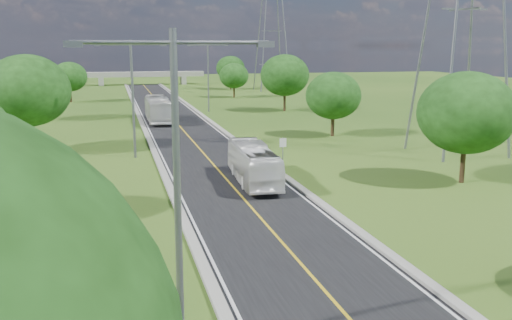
{
  "coord_description": "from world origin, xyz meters",
  "views": [
    {
      "loc": [
        -7.76,
        -4.47,
        9.51
      ],
      "look_at": [
        0.2,
        26.93,
        3.0
      ],
      "focal_mm": 40.0,
      "sensor_mm": 36.0,
      "label": 1
    }
  ],
  "objects": [
    {
      "name": "curb_left",
      "position": [
        -4.25,
        66.0,
        0.11
      ],
      "size": [
        0.5,
        150.0,
        0.22
      ],
      "primitive_type": "cube",
      "color": "gray",
      "rests_on": "ground"
    },
    {
      "name": "bus_outbound",
      "position": [
        1.65,
        33.4,
        1.4
      ],
      "size": [
        2.82,
        9.76,
        2.69
      ],
      "primitive_type": "imported",
      "rotation": [
        0.0,
        0.0,
        3.08
      ],
      "color": "silver",
      "rests_on": "road"
    },
    {
      "name": "streetlight_far_right",
      "position": [
        6.0,
        78.0,
        5.94
      ],
      "size": [
        5.9,
        0.25,
        10.0
      ],
      "color": "slate",
      "rests_on": "ground"
    },
    {
      "name": "tree_ld",
      "position": [
        -17.0,
        74.0,
        4.95
      ],
      "size": [
        6.72,
        6.72,
        7.82
      ],
      "color": "black",
      "rests_on": "ground"
    },
    {
      "name": "tree_re",
      "position": [
        14.5,
        100.0,
        4.02
      ],
      "size": [
        5.46,
        5.46,
        6.35
      ],
      "color": "black",
      "rests_on": "ground"
    },
    {
      "name": "tree_le",
      "position": [
        -14.5,
        98.0,
        4.33
      ],
      "size": [
        5.88,
        5.88,
        6.84
      ],
      "color": "black",
      "rests_on": "ground"
    },
    {
      "name": "streetlight_near_left",
      "position": [
        -6.0,
        12.0,
        5.94
      ],
      "size": [
        5.9,
        0.25,
        10.0
      ],
      "color": "slate",
      "rests_on": "ground"
    },
    {
      "name": "overpass",
      "position": [
        0.0,
        140.0,
        2.41
      ],
      "size": [
        30.0,
        3.0,
        3.2
      ],
      "color": "gray",
      "rests_on": "ground"
    },
    {
      "name": "road",
      "position": [
        0.0,
        66.0,
        0.03
      ],
      "size": [
        8.0,
        150.0,
        0.06
      ],
      "primitive_type": "cube",
      "color": "black",
      "rests_on": "ground"
    },
    {
      "name": "streetlight_mid_left",
      "position": [
        -6.0,
        45.0,
        5.94
      ],
      "size": [
        5.9,
        0.25,
        10.0
      ],
      "color": "slate",
      "rests_on": "ground"
    },
    {
      "name": "tree_rb",
      "position": [
        16.0,
        30.0,
        4.95
      ],
      "size": [
        6.72,
        6.72,
        7.82
      ],
      "color": "black",
      "rests_on": "ground"
    },
    {
      "name": "tree_lc",
      "position": [
        -15.0,
        50.0,
        5.58
      ],
      "size": [
        7.56,
        7.56,
        8.79
      ],
      "color": "black",
      "rests_on": "ground"
    },
    {
      "name": "tree_rc",
      "position": [
        15.0,
        52.0,
        4.33
      ],
      "size": [
        5.88,
        5.88,
        6.84
      ],
      "color": "black",
      "rests_on": "ground"
    },
    {
      "name": "curb_right",
      "position": [
        4.25,
        66.0,
        0.11
      ],
      "size": [
        0.5,
        150.0,
        0.22
      ],
      "primitive_type": "cube",
      "color": "gray",
      "rests_on": "ground"
    },
    {
      "name": "ground",
      "position": [
        0.0,
        60.0,
        0.0
      ],
      "size": [
        260.0,
        260.0,
        0.0
      ],
      "primitive_type": "plane",
      "color": "#284A14",
      "rests_on": "ground"
    },
    {
      "name": "speed_limit_sign",
      "position": [
        5.2,
        37.98,
        1.6
      ],
      "size": [
        0.55,
        0.09,
        2.4
      ],
      "color": "slate",
      "rests_on": "ground"
    },
    {
      "name": "tree_rf",
      "position": [
        18.0,
        120.0,
        4.64
      ],
      "size": [
        6.3,
        6.3,
        7.33
      ],
      "color": "black",
      "rests_on": "ground"
    },
    {
      "name": "power_tower_far",
      "position": [
        26.0,
        115.0,
        14.01
      ],
      "size": [
        9.0,
        6.4,
        28.0
      ],
      "color": "slate",
      "rests_on": "ground"
    },
    {
      "name": "bus_inbound",
      "position": [
        -2.11,
        68.15,
        1.63
      ],
      "size": [
        2.68,
        11.29,
        3.14
      ],
      "primitive_type": "imported",
      "rotation": [
        0.0,
        0.0,
        -0.0
      ],
      "color": "silver",
      "rests_on": "road"
    },
    {
      "name": "tree_rd",
      "position": [
        17.0,
        76.0,
        5.27
      ],
      "size": [
        7.14,
        7.14,
        8.3
      ],
      "color": "black",
      "rests_on": "ground"
    }
  ]
}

